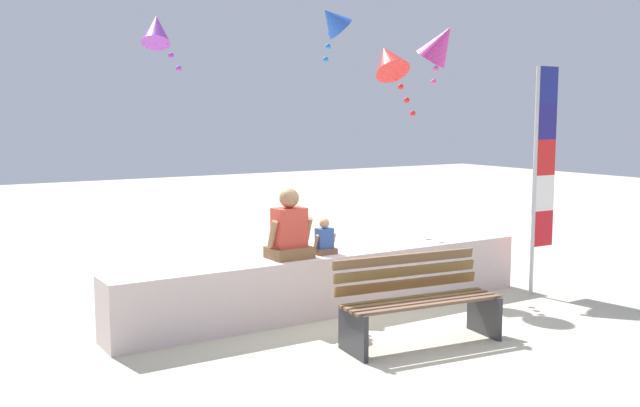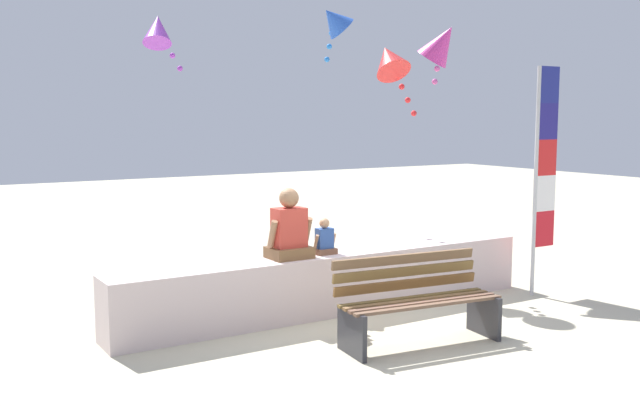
{
  "view_description": "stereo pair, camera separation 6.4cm",
  "coord_description": "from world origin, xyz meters",
  "px_view_note": "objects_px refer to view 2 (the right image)",
  "views": [
    {
      "loc": [
        -4.6,
        -6.23,
        2.31
      ],
      "look_at": [
        -0.17,
        0.84,
        1.3
      ],
      "focal_mm": 40.98,
      "sensor_mm": 36.0,
      "label": 1
    },
    {
      "loc": [
        -4.55,
        -6.27,
        2.31
      ],
      "look_at": [
        -0.17,
        0.84,
        1.3
      ],
      "focal_mm": 40.98,
      "sensor_mm": 36.0,
      "label": 2
    }
  ],
  "objects_px": {
    "flag_banner": "(543,167)",
    "kite_magenta": "(442,44)",
    "person_child": "(324,240)",
    "kite_purple": "(158,30)",
    "person_adult": "(289,231)",
    "kite_blue": "(334,20)",
    "kite_red": "(390,60)",
    "park_bench": "(417,302)"
  },
  "relations": [
    {
      "from": "park_bench",
      "to": "kite_magenta",
      "type": "distance_m",
      "value": 4.27
    },
    {
      "from": "person_child",
      "to": "kite_magenta",
      "type": "height_order",
      "value": "kite_magenta"
    },
    {
      "from": "person_adult",
      "to": "kite_purple",
      "type": "height_order",
      "value": "kite_purple"
    },
    {
      "from": "person_child",
      "to": "kite_blue",
      "type": "bearing_deg",
      "value": 54.65
    },
    {
      "from": "flag_banner",
      "to": "kite_red",
      "type": "distance_m",
      "value": 2.45
    },
    {
      "from": "kite_purple",
      "to": "kite_magenta",
      "type": "relative_size",
      "value": 0.94
    },
    {
      "from": "kite_blue",
      "to": "kite_magenta",
      "type": "height_order",
      "value": "kite_blue"
    },
    {
      "from": "kite_magenta",
      "to": "kite_red",
      "type": "relative_size",
      "value": 0.86
    },
    {
      "from": "person_child",
      "to": "kite_magenta",
      "type": "distance_m",
      "value": 3.52
    },
    {
      "from": "kite_purple",
      "to": "person_adult",
      "type": "bearing_deg",
      "value": -81.97
    },
    {
      "from": "person_adult",
      "to": "flag_banner",
      "type": "relative_size",
      "value": 0.27
    },
    {
      "from": "park_bench",
      "to": "kite_red",
      "type": "height_order",
      "value": "kite_red"
    },
    {
      "from": "person_adult",
      "to": "kite_red",
      "type": "xyz_separation_m",
      "value": [
        2.04,
        0.87,
        2.04
      ]
    },
    {
      "from": "person_child",
      "to": "kite_purple",
      "type": "bearing_deg",
      "value": 106.58
    },
    {
      "from": "person_adult",
      "to": "person_child",
      "type": "relative_size",
      "value": 1.89
    },
    {
      "from": "flag_banner",
      "to": "kite_magenta",
      "type": "relative_size",
      "value": 3.17
    },
    {
      "from": "kite_blue",
      "to": "kite_red",
      "type": "relative_size",
      "value": 0.8
    },
    {
      "from": "person_child",
      "to": "kite_blue",
      "type": "xyz_separation_m",
      "value": [
        1.32,
        1.87,
        2.8
      ]
    },
    {
      "from": "kite_purple",
      "to": "park_bench",
      "type": "bearing_deg",
      "value": -76.27
    },
    {
      "from": "park_bench",
      "to": "kite_red",
      "type": "distance_m",
      "value": 3.77
    },
    {
      "from": "kite_purple",
      "to": "kite_blue",
      "type": "distance_m",
      "value": 2.5
    },
    {
      "from": "flag_banner",
      "to": "kite_purple",
      "type": "relative_size",
      "value": 3.38
    },
    {
      "from": "kite_magenta",
      "to": "park_bench",
      "type": "bearing_deg",
      "value": -134.61
    },
    {
      "from": "person_child",
      "to": "flag_banner",
      "type": "height_order",
      "value": "flag_banner"
    },
    {
      "from": "park_bench",
      "to": "flag_banner",
      "type": "height_order",
      "value": "flag_banner"
    },
    {
      "from": "kite_red",
      "to": "kite_magenta",
      "type": "bearing_deg",
      "value": -5.59
    },
    {
      "from": "kite_magenta",
      "to": "flag_banner",
      "type": "bearing_deg",
      "value": -72.88
    },
    {
      "from": "person_adult",
      "to": "kite_magenta",
      "type": "height_order",
      "value": "kite_magenta"
    },
    {
      "from": "kite_blue",
      "to": "kite_magenta",
      "type": "bearing_deg",
      "value": -44.94
    },
    {
      "from": "kite_red",
      "to": "person_child",
      "type": "bearing_deg",
      "value": -151.14
    },
    {
      "from": "park_bench",
      "to": "kite_blue",
      "type": "distance_m",
      "value": 4.78
    },
    {
      "from": "park_bench",
      "to": "kite_magenta",
      "type": "relative_size",
      "value": 1.89
    },
    {
      "from": "flag_banner",
      "to": "kite_red",
      "type": "bearing_deg",
      "value": 129.68
    },
    {
      "from": "park_bench",
      "to": "kite_red",
      "type": "bearing_deg",
      "value": 59.39
    },
    {
      "from": "kite_red",
      "to": "flag_banner",
      "type": "bearing_deg",
      "value": -50.32
    },
    {
      "from": "kite_magenta",
      "to": "kite_red",
      "type": "bearing_deg",
      "value": 174.41
    },
    {
      "from": "person_adult",
      "to": "kite_purple",
      "type": "bearing_deg",
      "value": 98.03
    },
    {
      "from": "kite_purple",
      "to": "kite_blue",
      "type": "relative_size",
      "value": 1.01
    },
    {
      "from": "flag_banner",
      "to": "kite_magenta",
      "type": "height_order",
      "value": "kite_magenta"
    },
    {
      "from": "person_child",
      "to": "flag_banner",
      "type": "bearing_deg",
      "value": -13.53
    },
    {
      "from": "park_bench",
      "to": "kite_magenta",
      "type": "height_order",
      "value": "kite_magenta"
    },
    {
      "from": "person_child",
      "to": "kite_magenta",
      "type": "bearing_deg",
      "value": 18.04
    }
  ]
}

